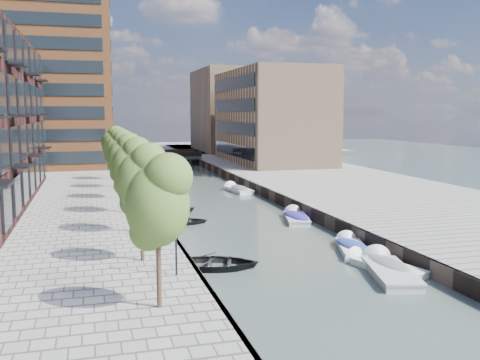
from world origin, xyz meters
name	(u,v)px	position (x,y,z in m)	size (l,w,h in m)	color
water	(197,192)	(0.00, 40.00, 0.00)	(300.00, 300.00, 0.00)	#38473F
quay_right	(332,183)	(16.00, 40.00, 0.50)	(20.00, 140.00, 1.00)	gray
quay_wall_left	(140,190)	(-6.10, 40.00, 0.50)	(0.25, 140.00, 1.00)	#332823
quay_wall_right	(250,186)	(6.10, 40.00, 0.50)	(0.25, 140.00, 1.00)	#332823
far_closure	(143,150)	(0.00, 100.00, 0.50)	(80.00, 40.00, 1.00)	gray
tower	(43,60)	(-17.00, 65.00, 16.00)	(18.00, 18.00, 30.00)	brown
tan_block_near	(271,116)	(16.00, 62.00, 8.00)	(12.00, 25.00, 14.00)	tan
tan_block_far	(229,110)	(16.00, 88.00, 9.00)	(12.00, 20.00, 16.00)	tan
bridge	(159,156)	(0.00, 72.00, 1.39)	(13.00, 6.00, 1.30)	gray
tree_0	(157,199)	(-8.50, 4.00, 5.31)	(2.50, 2.50, 5.95)	#382619
tree_1	(141,178)	(-8.50, 11.00, 5.31)	(2.50, 2.50, 5.95)	#382619
tree_2	(131,165)	(-8.50, 18.00, 5.31)	(2.50, 2.50, 5.95)	#382619
tree_3	(124,156)	(-8.50, 25.00, 5.31)	(2.50, 2.50, 5.95)	#382619
tree_4	(119,150)	(-8.50, 32.00, 5.31)	(2.50, 2.50, 5.95)	#382619
tree_5	(115,145)	(-8.50, 39.00, 5.31)	(2.50, 2.50, 5.95)	#382619
tree_6	(113,142)	(-8.50, 46.00, 5.31)	(2.50, 2.50, 5.95)	#382619
lamp_0	(176,223)	(-7.20, 8.00, 3.51)	(0.24, 0.24, 4.12)	black
lamp_1	(143,181)	(-7.20, 24.00, 3.51)	(0.24, 0.24, 4.12)	black
lamp_2	(128,162)	(-7.20, 40.00, 3.51)	(0.24, 0.24, 4.12)	black
sloop_0	(214,268)	(-4.49, 11.84, 0.00)	(3.58, 5.01, 1.04)	black
sloop_1	(181,224)	(-4.30, 24.25, 0.00)	(2.94, 4.11, 0.85)	black
sloop_2	(160,209)	(-5.10, 31.16, 0.00)	(3.10, 4.34, 0.90)	maroon
sloop_3	(151,195)	(-4.95, 39.45, 0.00)	(3.57, 5.00, 1.04)	silver
sloop_4	(169,214)	(-4.65, 28.28, 0.00)	(3.57, 5.00, 1.04)	black
motorboat_0	(351,247)	(4.75, 13.43, 0.18)	(2.82, 4.72, 1.49)	white
motorboat_1	(382,266)	(4.40, 9.14, 0.19)	(2.99, 4.93, 1.55)	white
motorboat_2	(387,271)	(4.25, 8.37, 0.11)	(3.33, 5.94, 1.88)	#BCBCBA
motorboat_3	(296,218)	(4.84, 23.12, 0.20)	(2.84, 5.13, 1.62)	silver
motorboat_4	(238,190)	(4.45, 39.46, 0.20)	(2.29, 5.12, 1.65)	white
car	(237,157)	(11.23, 64.38, 1.57)	(1.36, 3.37, 1.15)	silver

